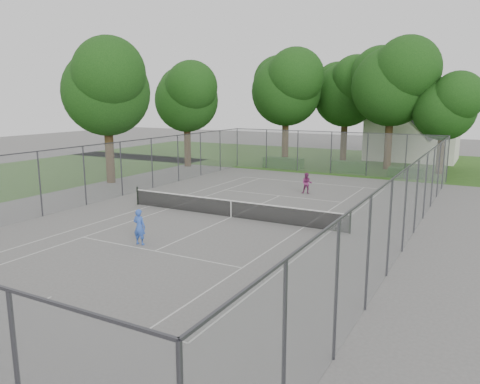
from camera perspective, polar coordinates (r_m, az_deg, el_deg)
The scene contains 17 objects.
ground at distance 24.89m, azimuth -1.10°, elevation -3.11°, with size 120.00×120.00×0.00m, color #615F5C.
grass_far at distance 48.83m, azimuth 14.19°, elevation 3.67°, with size 60.00×20.00×0.00m, color #284E16.
court_markings at distance 24.89m, azimuth -1.10°, elevation -3.09°, with size 11.03×23.83×0.01m.
tennis_net at distance 24.76m, azimuth -1.11°, elevation -1.96°, with size 12.87×0.10×1.10m.
perimeter_fence at distance 24.50m, azimuth -1.12°, elevation 1.00°, with size 18.08×34.08×3.52m.
tree_far_left at distance 45.41m, azimuth 5.73°, elevation 12.82°, with size 7.53×6.88×10.83m.
tree_far_midleft at distance 47.88m, azimuth 12.87°, elevation 12.10°, with size 7.18×6.55×10.32m.
tree_far_midright at distance 43.52m, azimuth 18.17°, elevation 12.89°, with size 7.91×7.22×11.37m.
tree_far_right at distance 42.27m, azimuth 23.77°, elevation 9.77°, with size 5.84×5.33×8.39m.
tree_side_back at distance 43.54m, azimuth -6.52°, elevation 11.69°, with size 6.63×6.05×9.53m.
tree_side_front at distance 35.93m, azimuth -16.01°, elevation 12.48°, with size 7.29×6.65×10.47m.
hedge_left at distance 42.91m, azimuth 5.29°, elevation 3.57°, with size 3.66×1.10×0.92m, color #214D18.
hedge_mid at distance 41.14m, azimuth 13.13°, elevation 3.01°, with size 2.98×0.85×0.94m, color #214D18.
hedge_right at distance 39.74m, azimuth 19.56°, elevation 2.26°, with size 2.64×0.97×0.79m, color #214D18.
house at distance 51.39m, azimuth 20.42°, elevation 8.50°, with size 8.60×6.67×10.71m.
girl_player at distance 20.60m, azimuth -12.17°, elevation -4.17°, with size 0.57×0.38×1.57m, color blue.
woman_player at distance 31.21m, azimuth 8.15°, elevation 1.06°, with size 0.68×0.53×1.41m, color #7D295F.
Camera 1 is at (11.93, -20.94, 6.19)m, focal length 35.00 mm.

